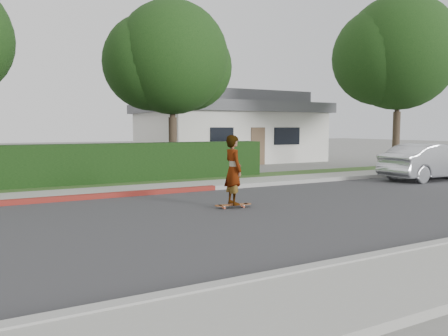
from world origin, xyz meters
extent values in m
plane|color=slate|center=(0.00, 0.00, 0.00)|extent=(120.00, 120.00, 0.00)
cube|color=#2D2D30|center=(0.00, 0.00, 0.01)|extent=(60.00, 8.00, 0.01)
cube|color=#9E9E99|center=(0.00, -4.10, 0.07)|extent=(60.00, 0.20, 0.15)
cube|color=gray|center=(0.00, -5.00, 0.06)|extent=(60.00, 1.60, 0.12)
cube|color=#9E9E99|center=(0.00, 4.10, 0.07)|extent=(60.00, 0.20, 0.15)
cube|color=maroon|center=(-5.00, 4.10, 0.08)|extent=(12.00, 0.21, 0.15)
cube|color=gray|center=(0.00, 5.00, 0.06)|extent=(60.00, 1.60, 0.12)
cube|color=#2D4C1E|center=(0.00, 6.60, 0.05)|extent=(60.00, 1.60, 0.10)
cube|color=black|center=(-3.00, 7.20, 0.75)|extent=(15.00, 1.00, 1.50)
cylinder|color=#33261C|center=(1.50, 9.00, 1.26)|extent=(0.36, 0.36, 2.52)
cylinder|color=#33261C|center=(1.50, 9.00, 3.15)|extent=(0.24, 0.24, 2.10)
sphere|color=black|center=(1.50, 9.00, 5.04)|extent=(4.80, 4.80, 4.80)
sphere|color=black|center=(0.70, 9.40, 4.84)|extent=(4.08, 4.08, 4.08)
sphere|color=black|center=(2.40, 9.30, 4.74)|extent=(3.84, 3.84, 3.84)
cylinder|color=#33261C|center=(12.50, 6.50, 1.44)|extent=(0.36, 0.36, 2.88)
cylinder|color=#33261C|center=(12.50, 6.50, 3.60)|extent=(0.24, 0.24, 2.40)
sphere|color=black|center=(12.50, 6.50, 5.76)|extent=(5.60, 5.60, 5.60)
sphere|color=black|center=(11.70, 6.90, 5.56)|extent=(4.76, 4.76, 4.76)
sphere|color=black|center=(13.40, 6.80, 5.46)|extent=(4.48, 4.48, 4.48)
cube|color=beige|center=(8.00, 16.00, 1.50)|extent=(10.00, 8.00, 3.00)
cube|color=#4C4C51|center=(8.00, 16.00, 3.30)|extent=(10.60, 8.60, 0.60)
cube|color=#4C4C51|center=(8.00, 16.00, 3.90)|extent=(8.40, 6.40, 0.80)
cube|color=black|center=(5.50, 11.98, 1.60)|extent=(1.40, 0.06, 1.00)
cube|color=black|center=(9.80, 11.98, 1.60)|extent=(1.80, 0.06, 1.00)
cube|color=brown|center=(7.80, 11.98, 1.05)|extent=(0.90, 0.06, 2.10)
cylinder|color=#BC5033|center=(-0.34, 0.88, 0.04)|extent=(0.06, 0.04, 0.05)
cylinder|color=#BC5033|center=(-0.32, 1.03, 0.04)|extent=(0.06, 0.04, 0.05)
cylinder|color=#BC5033|center=(0.19, 0.80, 0.04)|extent=(0.06, 0.04, 0.05)
cylinder|color=#BC5033|center=(0.21, 0.95, 0.04)|extent=(0.06, 0.04, 0.05)
cube|color=silver|center=(-0.33, 0.95, 0.07)|extent=(0.07, 0.16, 0.02)
cube|color=silver|center=(0.20, 0.87, 0.07)|extent=(0.07, 0.16, 0.02)
cube|color=brown|center=(-0.06, 0.91, 0.09)|extent=(0.82, 0.31, 0.02)
cylinder|color=brown|center=(-0.46, 0.97, 0.09)|extent=(0.22, 0.22, 0.02)
cylinder|color=brown|center=(0.33, 0.85, 0.09)|extent=(0.22, 0.22, 0.02)
imported|color=white|center=(-0.06, 0.91, 0.99)|extent=(0.47, 0.67, 1.78)
imported|color=silver|center=(9.89, 2.60, 0.72)|extent=(4.40, 1.55, 1.45)
camera|label=1|loc=(-5.52, -8.72, 2.05)|focal=35.00mm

